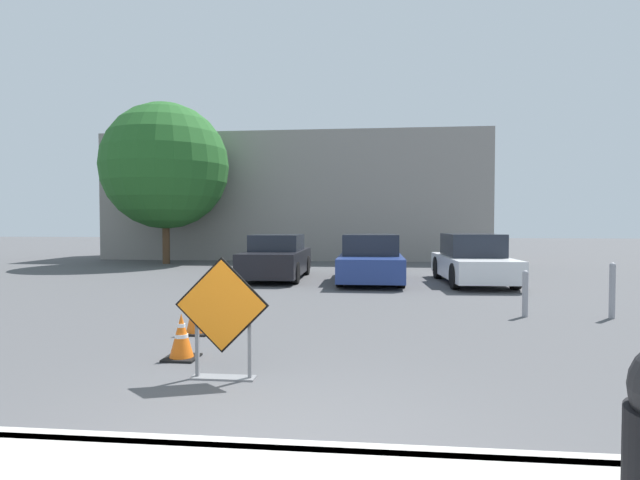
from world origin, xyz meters
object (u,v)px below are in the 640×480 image
road_closed_sign (222,315)px  parked_car_second (371,260)px  traffic_cone_fourth (223,289)px  bollard_nearest (525,292)px  traffic_cone_second (196,312)px  bollard_second (612,289)px  traffic_cone_nearest (181,337)px  parked_car_third (473,261)px  parked_car_nearest (277,258)px  traffic_cone_third (211,302)px

road_closed_sign → parked_car_second: (1.71, 9.96, -0.09)m
traffic_cone_fourth → bollard_nearest: bearing=-7.9°
traffic_cone_second → bollard_second: bearing=15.7°
road_closed_sign → traffic_cone_nearest: road_closed_sign is taller
traffic_cone_nearest → traffic_cone_fourth: bearing=99.9°
parked_car_third → bollard_second: parked_car_third is taller
traffic_cone_fourth → bollard_nearest: size_ratio=0.76×
traffic_cone_second → parked_car_third: 9.53m
traffic_cone_fourth → parked_car_nearest: (0.23, 5.20, 0.34)m
traffic_cone_second → parked_car_second: size_ratio=0.16×
traffic_cone_nearest → parked_car_third: 10.56m
road_closed_sign → parked_car_second: 10.10m
traffic_cone_fourth → parked_car_second: parked_car_second is taller
parked_car_nearest → bollard_nearest: size_ratio=4.77×
parked_car_second → bollard_nearest: 6.32m
traffic_cone_nearest → traffic_cone_third: bearing=100.8°
road_closed_sign → traffic_cone_second: size_ratio=1.98×
traffic_cone_nearest → traffic_cone_third: (-0.56, 2.96, -0.01)m
traffic_cone_third → parked_car_second: bearing=63.5°
road_closed_sign → parked_car_third: (4.77, 9.77, -0.07)m
traffic_cone_second → traffic_cone_third: (-0.23, 1.46, -0.07)m
traffic_cone_nearest → bollard_nearest: (5.51, 3.59, 0.18)m
parked_car_second → bollard_second: size_ratio=4.14×
traffic_cone_nearest → bollard_second: (7.12, 3.59, 0.27)m
parked_car_third → bollard_nearest: size_ratio=4.84×
traffic_cone_nearest → bollard_nearest: 6.58m
traffic_cone_second → bollard_nearest: size_ratio=0.80×
parked_car_second → parked_car_third: 3.07m
bollard_nearest → traffic_cone_third: bearing=-174.1°
parked_car_nearest → traffic_cone_nearest: bearing=92.8°
traffic_cone_third → parked_car_second: parked_car_second is taller
parked_car_nearest → parked_car_third: bearing=173.1°
road_closed_sign → traffic_cone_second: bearing=116.4°
traffic_cone_second → traffic_cone_third: 1.48m
traffic_cone_second → parked_car_second: 8.17m
traffic_cone_second → traffic_cone_third: bearing=99.0°
traffic_cone_fourth → parked_car_third: bearing=35.3°
traffic_cone_nearest → parked_car_third: bearing=58.1°
traffic_cone_fourth → parked_car_nearest: 5.21m
road_closed_sign → parked_car_second: parked_car_second is taller
traffic_cone_nearest → parked_car_second: (2.52, 9.15, 0.37)m
traffic_cone_third → traffic_cone_fourth: traffic_cone_fourth is taller
bollard_nearest → road_closed_sign: bearing=-137.0°
traffic_cone_third → parked_car_nearest: size_ratio=0.14×
traffic_cone_fourth → bollard_nearest: 6.35m
traffic_cone_second → bollard_nearest: 6.21m
bollard_second → parked_car_second: bearing=129.6°
bollard_nearest → traffic_cone_fourth: bearing=172.1°
parked_car_nearest → parked_car_second: (3.06, -0.51, -0.00)m
traffic_cone_nearest → parked_car_third: size_ratio=0.14×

